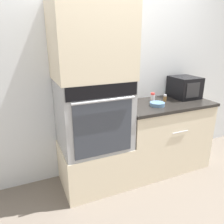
% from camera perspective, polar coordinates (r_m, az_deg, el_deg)
% --- Properties ---
extents(ground_plane, '(12.00, 12.00, 0.00)m').
position_cam_1_polar(ground_plane, '(2.68, 6.04, -19.33)').
color(ground_plane, '#6B6056').
extents(wall_back, '(8.00, 0.05, 2.50)m').
position_cam_1_polar(wall_back, '(2.70, 0.23, 10.32)').
color(wall_back, silver).
rests_on(wall_back, ground_plane).
extents(oven_cabinet_base, '(0.75, 0.60, 0.50)m').
position_cam_1_polar(oven_cabinet_base, '(2.63, -4.50, -13.45)').
color(oven_cabinet_base, beige).
rests_on(oven_cabinet_base, ground_plane).
extents(wall_oven, '(0.73, 0.64, 0.75)m').
position_cam_1_polar(wall_oven, '(2.35, -4.86, -0.48)').
color(wall_oven, '#9EA0A5').
rests_on(wall_oven, oven_cabinet_base).
extents(oven_cabinet_upper, '(0.75, 0.60, 0.76)m').
position_cam_1_polar(oven_cabinet_upper, '(2.22, -5.45, 18.24)').
color(oven_cabinet_upper, beige).
rests_on(oven_cabinet_upper, wall_oven).
extents(counter_unit, '(1.15, 0.63, 0.89)m').
position_cam_1_polar(counter_unit, '(2.94, 13.11, -5.87)').
color(counter_unit, beige).
rests_on(counter_unit, ground_plane).
extents(microwave, '(0.33, 0.36, 0.28)m').
position_cam_1_polar(microwave, '(3.05, 18.40, 6.15)').
color(microwave, black).
rests_on(microwave, counter_unit).
extents(knife_block, '(0.09, 0.15, 0.25)m').
position_cam_1_polar(knife_block, '(2.68, 3.62, 4.71)').
color(knife_block, olive).
rests_on(knife_block, counter_unit).
extents(bowl, '(0.18, 0.18, 0.04)m').
position_cam_1_polar(bowl, '(2.61, 11.73, 2.04)').
color(bowl, '#517599').
rests_on(bowl, counter_unit).
extents(condiment_jar_near, '(0.06, 0.06, 0.11)m').
position_cam_1_polar(condiment_jar_near, '(2.79, 10.57, 3.84)').
color(condiment_jar_near, silver).
rests_on(condiment_jar_near, counter_unit).
extents(condiment_jar_mid, '(0.04, 0.04, 0.09)m').
position_cam_1_polar(condiment_jar_mid, '(2.81, 13.64, 3.54)').
color(condiment_jar_mid, brown).
rests_on(condiment_jar_mid, counter_unit).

